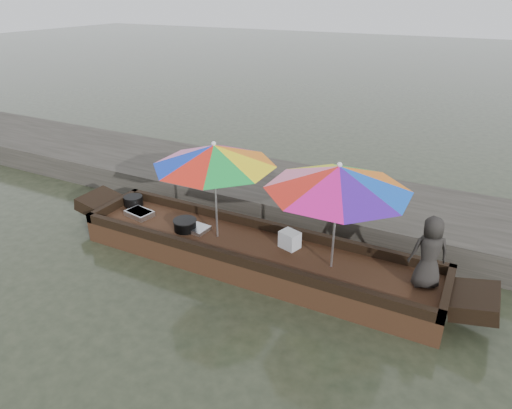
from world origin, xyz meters
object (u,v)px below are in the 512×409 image
at_px(umbrella_stern, 335,217).
at_px(tray_crayfish, 139,213).
at_px(supply_bag, 290,240).
at_px(tray_scallop, 195,228).
at_px(vendor, 429,252).
at_px(cooking_pot, 134,201).
at_px(boat_hull, 253,255).
at_px(umbrella_bow, 216,191).
at_px(charcoal_grill, 185,225).

bearing_deg(umbrella_stern, tray_crayfish, -179.91).
height_order(tray_crayfish, supply_bag, supply_bag).
xyz_separation_m(tray_scallop, vendor, (3.54, 0.11, 0.47)).
distance_m(tray_crayfish, umbrella_stern, 3.51).
xyz_separation_m(cooking_pot, tray_crayfish, (0.37, -0.28, -0.04)).
height_order(boat_hull, umbrella_bow, umbrella_bow).
bearing_deg(cooking_pot, umbrella_bow, -8.16).
xyz_separation_m(supply_bag, umbrella_bow, (-1.14, -0.21, 0.65)).
bearing_deg(vendor, umbrella_bow, -21.72).
bearing_deg(umbrella_stern, umbrella_bow, 180.00).
height_order(boat_hull, tray_crayfish, tray_crayfish).
xyz_separation_m(boat_hull, supply_bag, (0.51, 0.21, 0.30)).
distance_m(cooking_pot, tray_scallop, 1.51).
xyz_separation_m(tray_scallop, supply_bag, (1.58, 0.19, 0.10)).
bearing_deg(supply_bag, tray_scallop, -173.02).
relative_size(tray_scallop, umbrella_stern, 0.23).
bearing_deg(vendor, charcoal_grill, -21.11).
bearing_deg(boat_hull, tray_scallop, 178.97).
height_order(boat_hull, charcoal_grill, charcoal_grill).
bearing_deg(charcoal_grill, umbrella_stern, 1.49).
xyz_separation_m(cooking_pot, umbrella_stern, (3.81, -0.28, 0.69)).
xyz_separation_m(supply_bag, vendor, (1.95, -0.08, 0.37)).
height_order(cooking_pot, charcoal_grill, cooking_pot).
bearing_deg(boat_hull, charcoal_grill, -176.97).
height_order(tray_crayfish, umbrella_stern, umbrella_stern).
relative_size(tray_crayfish, vendor, 0.45).
height_order(tray_crayfish, vendor, vendor).
bearing_deg(umbrella_stern, charcoal_grill, -178.51).
height_order(tray_scallop, charcoal_grill, charcoal_grill).
xyz_separation_m(charcoal_grill, vendor, (3.67, 0.20, 0.42)).
distance_m(boat_hull, umbrella_stern, 1.56).
bearing_deg(supply_bag, cooking_pot, 178.81).
bearing_deg(cooking_pot, umbrella_stern, -4.17).
relative_size(charcoal_grill, supply_bag, 1.28).
bearing_deg(cooking_pot, vendor, -1.63).
height_order(charcoal_grill, umbrella_bow, umbrella_bow).
distance_m(charcoal_grill, umbrella_bow, 0.90).
bearing_deg(umbrella_stern, boat_hull, 180.00).
bearing_deg(umbrella_stern, tray_scallop, 179.52).
bearing_deg(umbrella_bow, boat_hull, 0.00).
relative_size(charcoal_grill, umbrella_bow, 0.19).
distance_m(charcoal_grill, vendor, 3.69).
xyz_separation_m(cooking_pot, tray_scallop, (1.49, -0.26, -0.06)).
distance_m(tray_crayfish, umbrella_bow, 1.73).
height_order(tray_scallop, vendor, vendor).
bearing_deg(umbrella_bow, tray_scallop, 177.51).
distance_m(cooking_pot, charcoal_grill, 1.41).
xyz_separation_m(charcoal_grill, umbrella_bow, (0.57, 0.06, 0.69)).
distance_m(tray_crayfish, tray_scallop, 1.12).
bearing_deg(tray_scallop, boat_hull, -1.03).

